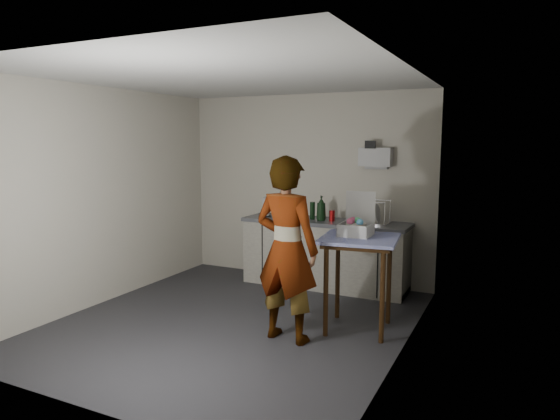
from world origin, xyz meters
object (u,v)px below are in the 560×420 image
at_px(paper_towel, 266,208).
at_px(bakery_box, 356,226).
at_px(soda_can, 332,216).
at_px(side_table, 359,249).
at_px(dish_rack, 372,218).
at_px(soap_bottle, 321,208).
at_px(kitchen_counter, 325,256).
at_px(standing_man, 287,249).
at_px(dark_bottle, 312,211).

xyz_separation_m(paper_towel, bakery_box, (1.68, -1.19, 0.05)).
xyz_separation_m(soda_can, paper_towel, (-0.98, -0.01, 0.05)).
xyz_separation_m(side_table, dish_rack, (-0.24, 1.31, 0.12)).
bearing_deg(soap_bottle, kitchen_counter, 64.36).
height_order(soda_can, paper_towel, paper_towel).
bearing_deg(bakery_box, standing_man, -129.67).
distance_m(soda_can, paper_towel, 0.98).
relative_size(standing_man, dish_rack, 4.23).
height_order(kitchen_counter, standing_man, standing_man).
bearing_deg(side_table, dark_bottle, 121.69).
bearing_deg(soap_bottle, standing_man, -79.20).
relative_size(soda_can, bakery_box, 0.31).
bearing_deg(side_table, kitchen_counter, 116.31).
bearing_deg(standing_man, dark_bottle, -70.00).
relative_size(paper_towel, bakery_box, 0.58).
bearing_deg(dark_bottle, dish_rack, 0.66).
distance_m(dark_bottle, paper_towel, 0.69).
distance_m(standing_man, paper_towel, 2.18).
distance_m(side_table, soap_bottle, 1.55).
bearing_deg(paper_towel, dish_rack, 1.74).
relative_size(kitchen_counter, standing_man, 1.23).
xyz_separation_m(standing_man, dish_rack, (0.32, 1.87, 0.07)).
height_order(kitchen_counter, soap_bottle, soap_bottle).
bearing_deg(bakery_box, soda_can, 118.98).
bearing_deg(standing_man, soap_bottle, -74.04).
height_order(paper_towel, dish_rack, dish_rack).
height_order(standing_man, soap_bottle, standing_man).
height_order(side_table, bakery_box, bakery_box).
bearing_deg(dark_bottle, paper_towel, -176.99).
distance_m(side_table, dish_rack, 1.34).
relative_size(soap_bottle, soda_can, 2.39).
height_order(soda_can, dark_bottle, dark_bottle).
bearing_deg(paper_towel, soda_can, 0.52).
xyz_separation_m(kitchen_counter, bakery_box, (0.81, -1.23, 0.66)).
height_order(side_table, dark_bottle, dark_bottle).
height_order(side_table, standing_man, standing_man).
xyz_separation_m(soap_bottle, dish_rack, (0.66, 0.07, -0.10)).
xyz_separation_m(paper_towel, dish_rack, (1.50, 0.05, -0.06)).
relative_size(side_table, soap_bottle, 2.97).
relative_size(dark_bottle, paper_towel, 0.90).
bearing_deg(side_table, standing_man, -142.19).
distance_m(kitchen_counter, dark_bottle, 0.63).
xyz_separation_m(side_table, standing_man, (-0.56, -0.56, 0.05)).
bearing_deg(kitchen_counter, side_table, -56.39).
relative_size(side_table, dish_rack, 2.28).
bearing_deg(bakery_box, side_table, -52.35).
bearing_deg(standing_man, paper_towel, -51.89).
height_order(dark_bottle, dish_rack, dish_rack).
height_order(side_table, dish_rack, dish_rack).
bearing_deg(soda_can, kitchen_counter, 161.79).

